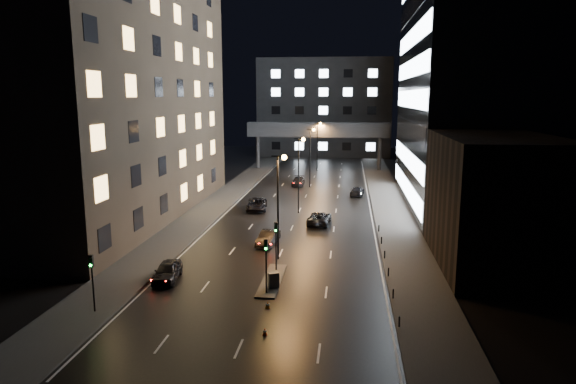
{
  "coord_description": "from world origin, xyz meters",
  "views": [
    {
      "loc": [
        6.55,
        -39.06,
        15.5
      ],
      "look_at": [
        -0.7,
        21.91,
        4.0
      ],
      "focal_mm": 32.0,
      "sensor_mm": 36.0,
      "label": 1
    }
  ],
  "objects_px": {
    "car_away_a": "(167,271)",
    "car_away_c": "(257,204)",
    "car_away_b": "(268,238)",
    "car_toward_b": "(357,191)",
    "car_toward_a": "(319,218)",
    "utility_cabinet": "(274,280)",
    "car_away_d": "(298,181)"
  },
  "relations": [
    {
      "from": "car_toward_a",
      "to": "car_toward_b",
      "type": "relative_size",
      "value": 1.14
    },
    {
      "from": "car_away_b",
      "to": "car_toward_b",
      "type": "relative_size",
      "value": 0.95
    },
    {
      "from": "car_away_a",
      "to": "car_toward_a",
      "type": "xyz_separation_m",
      "value": [
        11.76,
        21.13,
        -0.04
      ]
    },
    {
      "from": "car_away_a",
      "to": "car_away_c",
      "type": "height_order",
      "value": "car_away_c"
    },
    {
      "from": "car_away_b",
      "to": "car_away_c",
      "type": "distance_m",
      "value": 17.07
    },
    {
      "from": "car_away_b",
      "to": "utility_cabinet",
      "type": "distance_m",
      "value": 12.69
    },
    {
      "from": "utility_cabinet",
      "to": "car_away_c",
      "type": "bearing_deg",
      "value": 79.97
    },
    {
      "from": "car_toward_b",
      "to": "utility_cabinet",
      "type": "relative_size",
      "value": 3.8
    },
    {
      "from": "car_away_a",
      "to": "car_toward_a",
      "type": "bearing_deg",
      "value": 55.17
    },
    {
      "from": "car_away_b",
      "to": "car_toward_a",
      "type": "distance_m",
      "value": 10.86
    },
    {
      "from": "car_away_b",
      "to": "car_away_c",
      "type": "xyz_separation_m",
      "value": [
        -4.19,
        16.55,
        0.05
      ]
    },
    {
      "from": "car_away_c",
      "to": "car_toward_b",
      "type": "xyz_separation_m",
      "value": [
        13.92,
        12.19,
        -0.1
      ]
    },
    {
      "from": "car_toward_a",
      "to": "car_away_d",
      "type": "bearing_deg",
      "value": -74.13
    },
    {
      "from": "car_away_c",
      "to": "utility_cabinet",
      "type": "bearing_deg",
      "value": -83.39
    },
    {
      "from": "utility_cabinet",
      "to": "car_away_a",
      "type": "bearing_deg",
      "value": 150.83
    },
    {
      "from": "car_toward_b",
      "to": "utility_cabinet",
      "type": "xyz_separation_m",
      "value": [
        -7.31,
        -41.2,
        0.08
      ]
    },
    {
      "from": "car_away_d",
      "to": "car_toward_a",
      "type": "relative_size",
      "value": 0.93
    },
    {
      "from": "car_away_a",
      "to": "car_toward_b",
      "type": "bearing_deg",
      "value": 61.79
    },
    {
      "from": "car_away_a",
      "to": "car_away_c",
      "type": "xyz_separation_m",
      "value": [
        2.7,
        27.98,
        0.0
      ]
    },
    {
      "from": "car_away_c",
      "to": "car_away_a",
      "type": "bearing_deg",
      "value": -101.75
    },
    {
      "from": "car_away_b",
      "to": "car_toward_a",
      "type": "bearing_deg",
      "value": 70.46
    },
    {
      "from": "car_away_b",
      "to": "car_away_a",
      "type": "bearing_deg",
      "value": -114.04
    },
    {
      "from": "car_away_d",
      "to": "car_toward_b",
      "type": "distance_m",
      "value": 12.95
    },
    {
      "from": "car_toward_a",
      "to": "car_toward_b",
      "type": "bearing_deg",
      "value": -99.51
    },
    {
      "from": "car_away_b",
      "to": "car_toward_b",
      "type": "xyz_separation_m",
      "value": [
        9.73,
        28.74,
        -0.05
      ]
    },
    {
      "from": "car_away_a",
      "to": "car_toward_b",
      "type": "xyz_separation_m",
      "value": [
        16.62,
        40.17,
        -0.1
      ]
    },
    {
      "from": "car_away_c",
      "to": "utility_cabinet",
      "type": "height_order",
      "value": "car_away_c"
    },
    {
      "from": "car_away_a",
      "to": "car_away_c",
      "type": "relative_size",
      "value": 0.81
    },
    {
      "from": "car_away_a",
      "to": "car_toward_b",
      "type": "distance_m",
      "value": 43.47
    },
    {
      "from": "car_away_b",
      "to": "car_toward_a",
      "type": "height_order",
      "value": "car_toward_a"
    },
    {
      "from": "car_away_a",
      "to": "car_away_b",
      "type": "distance_m",
      "value": 13.35
    },
    {
      "from": "car_toward_a",
      "to": "utility_cabinet",
      "type": "height_order",
      "value": "car_toward_a"
    }
  ]
}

